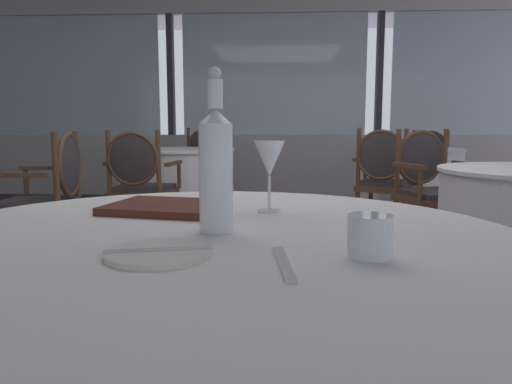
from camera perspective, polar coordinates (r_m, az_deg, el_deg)
ground_plane at (r=2.95m, az=0.74°, el=-11.40°), size 13.81×13.81×0.00m
window_wall_far at (r=6.77m, az=2.10°, el=8.81°), size 9.15×0.14×2.73m
side_plate at (r=0.86m, az=-11.35°, el=-7.04°), size 0.19×0.19×0.01m
butter_knife at (r=0.86m, az=-11.36°, el=-6.71°), size 0.19×0.06×0.00m
dinner_fork at (r=0.80m, az=3.30°, el=-8.37°), size 0.04×0.20×0.00m
water_bottle at (r=1.02m, az=-4.75°, el=3.02°), size 0.07×0.07×0.34m
wine_glass at (r=1.26m, az=1.58°, el=3.78°), size 0.08×0.08×0.19m
water_tumbler at (r=0.86m, az=13.26°, el=-5.08°), size 0.08×0.08×0.07m
menu_book at (r=1.31m, az=-10.52°, el=-1.76°), size 0.33×0.29×0.02m
background_table_0 at (r=4.93m, az=-9.20°, el=0.71°), size 1.15×1.15×0.74m
dining_chair_0_0 at (r=5.87m, az=-6.33°, el=3.66°), size 0.57×0.51×0.95m
dining_chair_0_1 at (r=3.96m, az=-13.55°, el=1.43°), size 0.57×0.51×0.94m
dining_chair_1_1 at (r=3.72m, az=19.83°, el=1.06°), size 0.63×0.58×0.95m
background_table_2 at (r=5.32m, az=17.56°, el=0.97°), size 1.09×1.09×0.74m
dining_chair_2_0 at (r=4.36m, az=14.88°, el=2.02°), size 0.64×0.62×0.95m
dining_chair_2_1 at (r=6.26m, az=19.55°, el=3.42°), size 0.64×0.62×0.92m
dining_chair_3_0 at (r=3.34m, az=-23.10°, el=-0.01°), size 0.51×0.57×0.94m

